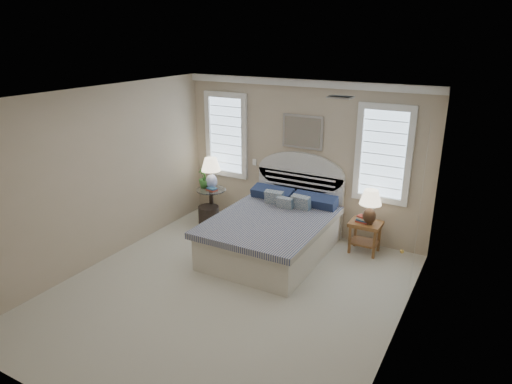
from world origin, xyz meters
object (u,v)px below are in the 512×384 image
at_px(lamp_left, 211,170).
at_px(lamp_right, 370,203).
at_px(bed, 275,230).
at_px(side_table_left, 211,201).
at_px(nightstand_right, 365,230).
at_px(floor_pot, 209,215).

height_order(lamp_left, lamp_right, lamp_left).
xyz_separation_m(bed, side_table_left, (-1.65, 0.59, 0.00)).
relative_size(nightstand_right, floor_pot, 1.37).
bearing_deg(floor_pot, lamp_right, 4.98).
xyz_separation_m(bed, nightstand_right, (1.30, 0.69, 0.00)).
relative_size(floor_pot, lamp_left, 0.65).
height_order(bed, lamp_left, bed).
distance_m(bed, side_table_left, 1.75).
distance_m(side_table_left, nightstand_right, 2.95).
distance_m(nightstand_right, floor_pot, 2.92).
distance_m(nightstand_right, lamp_left, 3.05).
xyz_separation_m(floor_pot, lamp_left, (-0.09, 0.25, 0.82)).
bearing_deg(bed, lamp_right, 26.43).
bearing_deg(floor_pot, nightstand_right, 5.50).
distance_m(bed, floor_pot, 1.66).
height_order(side_table_left, lamp_right, lamp_right).
height_order(side_table_left, floor_pot, side_table_left).
relative_size(nightstand_right, lamp_left, 0.89).
xyz_separation_m(side_table_left, nightstand_right, (2.95, 0.10, -0.00)).
bearing_deg(nightstand_right, bed, -151.97).
xyz_separation_m(side_table_left, floor_pot, (0.05, -0.18, -0.21)).
bearing_deg(bed, nightstand_right, 28.03).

